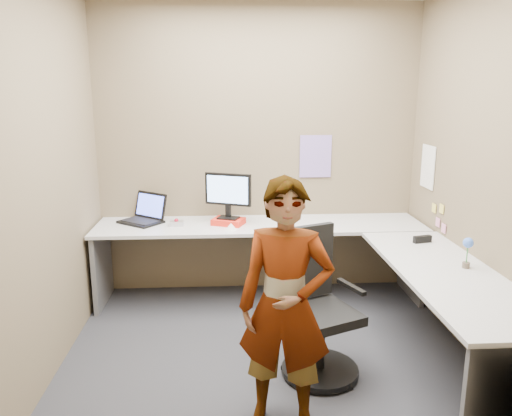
{
  "coord_description": "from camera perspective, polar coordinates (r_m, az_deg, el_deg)",
  "views": [
    {
      "loc": [
        -0.3,
        -3.39,
        1.91
      ],
      "look_at": [
        -0.08,
        0.25,
        1.05
      ],
      "focal_mm": 35.0,
      "sensor_mm": 36.0,
      "label": 1
    }
  ],
  "objects": [
    {
      "name": "ground",
      "position": [
        3.9,
        1.43,
        -16.03
      ],
      "size": [
        3.0,
        3.0,
        0.0
      ],
      "primitive_type": "plane",
      "color": "#27282D",
      "rests_on": "ground"
    },
    {
      "name": "wall_back",
      "position": [
        4.73,
        0.2,
        6.49
      ],
      "size": [
        3.0,
        0.0,
        3.0
      ],
      "primitive_type": "plane",
      "rotation": [
        1.57,
        0.0,
        0.0
      ],
      "color": "brown",
      "rests_on": "ground"
    },
    {
      "name": "wall_right",
      "position": [
        3.88,
        24.29,
        3.79
      ],
      "size": [
        0.0,
        2.7,
        2.7
      ],
      "primitive_type": "plane",
      "rotation": [
        1.57,
        0.0,
        -1.57
      ],
      "color": "brown",
      "rests_on": "ground"
    },
    {
      "name": "wall_left",
      "position": [
        3.64,
        -22.72,
        3.38
      ],
      "size": [
        0.0,
        2.7,
        2.7
      ],
      "primitive_type": "plane",
      "rotation": [
        1.57,
        0.0,
        1.57
      ],
      "color": "brown",
      "rests_on": "ground"
    },
    {
      "name": "desk",
      "position": [
        4.07,
        7.19,
        -5.79
      ],
      "size": [
        2.98,
        2.58,
        0.73
      ],
      "color": "#B5B5B5",
      "rests_on": "ground"
    },
    {
      "name": "paper_ream",
      "position": [
        4.51,
        -3.17,
        -1.54
      ],
      "size": [
        0.32,
        0.28,
        0.05
      ],
      "primitive_type": "cube",
      "rotation": [
        0.0,
        0.0,
        -0.39
      ],
      "color": "red",
      "rests_on": "desk"
    },
    {
      "name": "monitor",
      "position": [
        4.47,
        -3.22,
        1.84
      ],
      "size": [
        0.41,
        0.21,
        0.41
      ],
      "rotation": [
        0.0,
        0.0,
        -0.39
      ],
      "color": "black",
      "rests_on": "paper_ream"
    },
    {
      "name": "laptop",
      "position": [
        4.7,
        -12.57,
        -0.75
      ],
      "size": [
        0.47,
        0.46,
        0.26
      ],
      "rotation": [
        0.0,
        0.0,
        -0.66
      ],
      "color": "black",
      "rests_on": "desk"
    },
    {
      "name": "trackball_mouse",
      "position": [
        4.52,
        -9.07,
        -1.7
      ],
      "size": [
        0.12,
        0.08,
        0.07
      ],
      "color": "#B7B7BC",
      "rests_on": "desk"
    },
    {
      "name": "origami",
      "position": [
        4.34,
        -2.87,
        -2.11
      ],
      "size": [
        0.1,
        0.1,
        0.06
      ],
      "primitive_type": "cone",
      "color": "white",
      "rests_on": "desk"
    },
    {
      "name": "stapler",
      "position": [
        4.19,
        18.48,
        -3.4
      ],
      "size": [
        0.16,
        0.07,
        0.05
      ],
      "primitive_type": "cube",
      "rotation": [
        0.0,
        0.0,
        0.24
      ],
      "color": "black",
      "rests_on": "desk"
    },
    {
      "name": "flower",
      "position": [
        3.67,
        23.04,
        -4.22
      ],
      "size": [
        0.07,
        0.07,
        0.22
      ],
      "color": "brown",
      "rests_on": "desk"
    },
    {
      "name": "calendar_purple",
      "position": [
        4.79,
        6.82,
        5.88
      ],
      "size": [
        0.3,
        0.01,
        0.4
      ],
      "primitive_type": "cube",
      "color": "#846BB7",
      "rests_on": "wall_back"
    },
    {
      "name": "calendar_white",
      "position": [
        4.69,
        19.05,
        4.47
      ],
      "size": [
        0.01,
        0.28,
        0.38
      ],
      "primitive_type": "cube",
      "color": "white",
      "rests_on": "wall_right"
    },
    {
      "name": "sticky_note_a",
      "position": [
        4.43,
        20.45,
        -0.08
      ],
      "size": [
        0.01,
        0.07,
        0.07
      ],
      "primitive_type": "cube",
      "color": "#F2E059",
      "rests_on": "wall_right"
    },
    {
      "name": "sticky_note_b",
      "position": [
        4.51,
        20.07,
        -1.55
      ],
      "size": [
        0.01,
        0.07,
        0.07
      ],
      "primitive_type": "cube",
      "color": "pink",
      "rests_on": "wall_right"
    },
    {
      "name": "sticky_note_c",
      "position": [
        4.4,
        20.65,
        -2.19
      ],
      "size": [
        0.01,
        0.07,
        0.07
      ],
      "primitive_type": "cube",
      "color": "pink",
      "rests_on": "wall_right"
    },
    {
      "name": "sticky_note_d",
      "position": [
        4.57,
        19.68,
        -0.02
      ],
      "size": [
        0.01,
        0.07,
        0.07
      ],
      "primitive_type": "cube",
      "color": "#F2E059",
      "rests_on": "wall_right"
    },
    {
      "name": "office_chair",
      "position": [
        3.51,
        6.93,
        -12.22
      ],
      "size": [
        0.58,
        0.58,
        1.0
      ],
      "rotation": [
        0.0,
        0.0,
        0.41
      ],
      "color": "black",
      "rests_on": "ground"
    },
    {
      "name": "person",
      "position": [
        2.85,
        3.37,
        -11.16
      ],
      "size": [
        0.6,
        0.47,
        1.47
      ],
      "primitive_type": "imported",
      "rotation": [
        0.0,
        0.0,
        -0.24
      ],
      "color": "#999399",
      "rests_on": "ground"
    }
  ]
}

